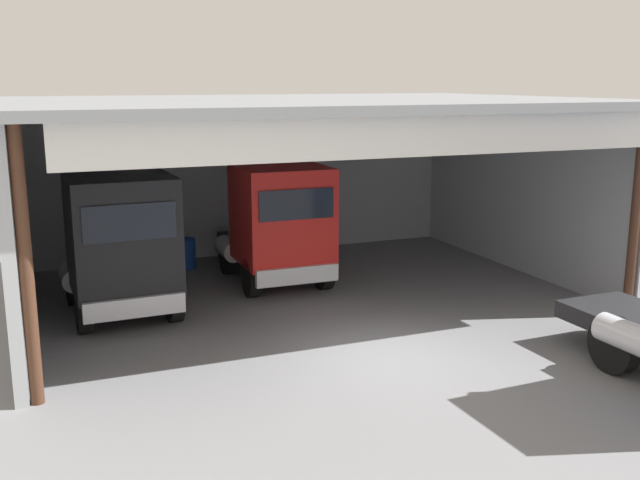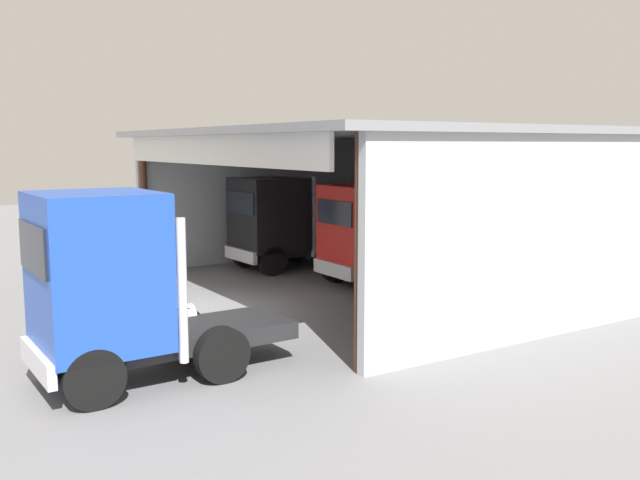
# 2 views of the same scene
# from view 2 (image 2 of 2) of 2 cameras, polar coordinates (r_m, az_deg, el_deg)

# --- Properties ---
(ground_plane) EXTENTS (80.00, 80.00, 0.00)m
(ground_plane) POSITION_cam_2_polar(r_m,az_deg,el_deg) (19.96, -8.39, -5.58)
(ground_plane) COLOR slate
(ground_plane) RESTS_ON ground
(workshop_shed) EXTENTS (14.41, 10.55, 5.07)m
(workshop_shed) POSITION_cam_2_polar(r_m,az_deg,el_deg) (22.41, 5.04, 5.11)
(workshop_shed) COLOR #ADB2B7
(workshop_shed) RESTS_ON ground
(truck_black_yard_outside) EXTENTS (2.58, 4.80, 3.45)m
(truck_black_yard_outside) POSITION_cam_2_polar(r_m,az_deg,el_deg) (25.68, -3.72, 1.52)
(truck_black_yard_outside) COLOR black
(truck_black_yard_outside) RESTS_ON ground
(truck_red_center_left_bay) EXTENTS (2.49, 5.20, 3.51)m
(truck_red_center_left_bay) POSITION_cam_2_polar(r_m,az_deg,el_deg) (22.81, 4.40, 0.57)
(truck_red_center_left_bay) COLOR red
(truck_red_center_left_bay) RESTS_ON ground
(truck_blue_right_bay) EXTENTS (2.62, 5.16, 3.74)m
(truck_blue_right_bay) POSITION_cam_2_polar(r_m,az_deg,el_deg) (13.80, -16.51, -3.70)
(truck_blue_right_bay) COLOR #1E47B7
(truck_blue_right_bay) RESTS_ON ground
(oil_drum) EXTENTS (0.58, 0.58, 0.90)m
(oil_drum) POSITION_cam_2_polar(r_m,az_deg,el_deg) (26.20, 6.65, -1.33)
(oil_drum) COLOR #194CB2
(oil_drum) RESTS_ON ground
(tool_cart) EXTENTS (0.90, 0.60, 1.00)m
(tool_cart) POSITION_cam_2_polar(r_m,az_deg,el_deg) (23.16, 13.19, -2.57)
(tool_cart) COLOR #1E59A5
(tool_cart) RESTS_ON ground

